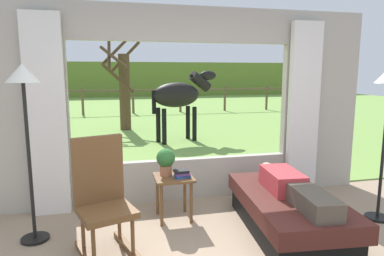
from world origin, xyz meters
The scene contains 15 objects.
back_wall_with_window centered at (0.00, 2.26, 1.25)m, with size 5.20×0.12×2.55m.
curtain_panel_left centered at (-1.69, 2.12, 1.20)m, with size 0.44×0.10×2.40m, color silver.
curtain_panel_right centered at (1.69, 2.12, 1.20)m, with size 0.44×0.10×2.40m, color silver.
outdoor_pasture_lawn centered at (0.00, 13.16, 0.01)m, with size 36.00×21.68×0.02m, color #759E47.
distant_hill_ridge centered at (0.00, 23.00, 1.20)m, with size 36.00×2.00×2.40m, color olive.
recliner_sofa centered at (0.88, 1.00, 0.22)m, with size 1.06×1.78×0.42m.
reclining_person centered at (0.88, 0.95, 0.52)m, with size 0.40×1.44×0.22m.
rocking_chair centered at (-1.06, 1.03, 0.55)m, with size 0.65×0.79×1.12m.
side_table centered at (-0.27, 1.61, 0.43)m, with size 0.44×0.44×0.52m.
potted_plant centered at (-0.35, 1.67, 0.70)m, with size 0.22×0.22×0.32m.
book_stack centered at (-0.18, 1.55, 0.56)m, with size 0.19×0.15×0.09m.
floor_lamp_left centered at (-1.76, 1.43, 1.45)m, with size 0.32×0.32×1.80m.
horse centered at (0.71, 6.06, 1.16)m, with size 1.81×0.91×1.73m.
pasture_tree centered at (-0.55, 8.15, 1.29)m, with size 1.21×1.33×2.72m.
pasture_fence_line centered at (0.00, 12.23, 0.74)m, with size 16.10×0.10×1.10m.
Camera 1 is at (-0.96, -2.20, 1.72)m, focal length 32.24 mm.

